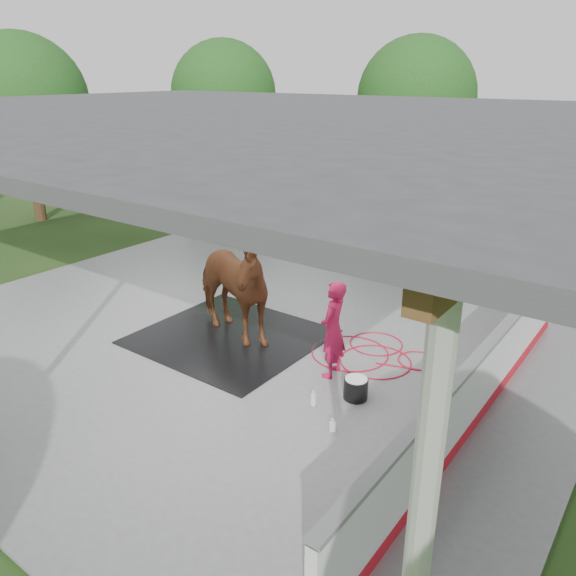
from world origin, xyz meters
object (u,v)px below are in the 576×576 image
Objects in this scene: dasher_board at (477,390)px; handler at (333,329)px; horse at (228,287)px; wash_bucket at (356,388)px.

handler reaches higher than dasher_board.
horse is 6.31× the size of wash_bucket.
dasher_board is 4.56m from horse.
horse is 1.44× the size of handler.
dasher_board is 2.32m from handler.
dasher_board is 3.49× the size of horse.
horse is (-4.54, 0.04, 0.45)m from dasher_board.
handler is at bearing -77.41° from horse.
horse is at bearing 179.46° from dasher_board.
dasher_board is at bearing -77.32° from horse.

